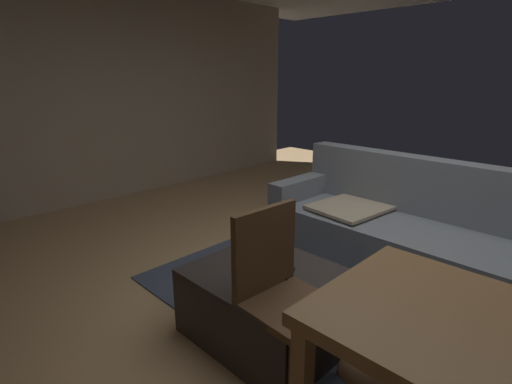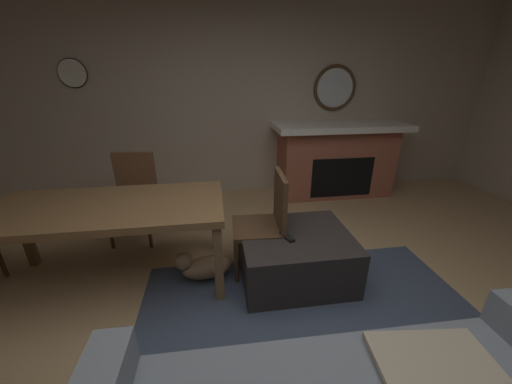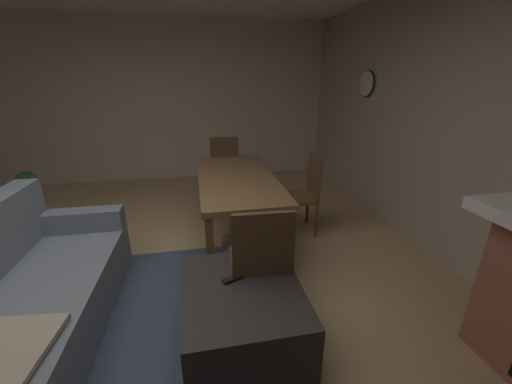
% 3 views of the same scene
% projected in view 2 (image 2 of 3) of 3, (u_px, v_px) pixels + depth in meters
% --- Properties ---
extents(floor, '(9.25, 9.25, 0.00)m').
position_uv_depth(floor, '(285.00, 359.00, 1.86)').
color(floor, tan).
extents(wall_back_fireplace_side, '(8.11, 0.12, 2.76)m').
position_uv_depth(wall_back_fireplace_side, '(238.00, 98.00, 4.08)').
color(wall_back_fireplace_side, '#B7A893').
rests_on(wall_back_fireplace_side, ground).
extents(area_rug, '(2.60, 2.00, 0.01)m').
position_uv_depth(area_rug, '(322.00, 343.00, 1.97)').
color(area_rug, '#3D475B').
rests_on(area_rug, ground).
extents(fireplace, '(1.86, 0.76, 1.07)m').
position_uv_depth(fireplace, '(336.00, 159.00, 4.24)').
color(fireplace, '#9E5642').
rests_on(fireplace, ground).
extents(round_wall_mirror, '(0.63, 0.05, 0.63)m').
position_uv_depth(round_wall_mirror, '(335.00, 88.00, 4.13)').
color(round_wall_mirror, '#4C331E').
extents(ottoman_coffee_table, '(0.94, 0.80, 0.44)m').
position_uv_depth(ottoman_coffee_table, '(295.00, 256.00, 2.55)').
color(ottoman_coffee_table, '#2D2826').
rests_on(ottoman_coffee_table, ground).
extents(tv_remote, '(0.11, 0.17, 0.02)m').
position_uv_depth(tv_remote, '(287.00, 237.00, 2.40)').
color(tv_remote, black).
rests_on(tv_remote, ottoman_coffee_table).
extents(dining_table, '(1.88, 0.84, 0.74)m').
position_uv_depth(dining_table, '(106.00, 213.00, 2.33)').
color(dining_table, brown).
rests_on(dining_table, ground).
extents(dining_chair_west, '(0.46, 0.46, 0.93)m').
position_uv_depth(dining_chair_west, '(268.00, 218.00, 2.56)').
color(dining_chair_west, '#513823').
rests_on(dining_chair_west, ground).
extents(dining_chair_south, '(0.48, 0.48, 0.93)m').
position_uv_depth(dining_chair_south, '(134.00, 191.00, 3.12)').
color(dining_chair_south, brown).
rests_on(dining_chair_south, ground).
extents(small_dog, '(0.50, 0.27, 0.28)m').
position_uv_depth(small_dog, '(204.00, 266.00, 2.49)').
color(small_dog, '#8C6B4C').
rests_on(small_dog, ground).
extents(wall_clock, '(0.35, 0.03, 0.35)m').
position_uv_depth(wall_clock, '(73.00, 73.00, 3.59)').
color(wall_clock, silver).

